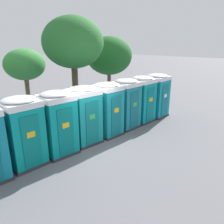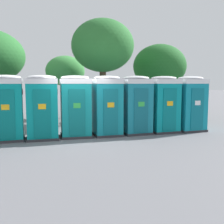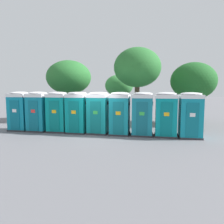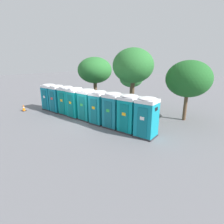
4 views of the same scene
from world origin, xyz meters
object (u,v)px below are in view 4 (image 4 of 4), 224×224
Objects in this scene: portapotty_0 at (50,97)px; portapotty_6 at (113,110)px; portapotty_5 at (99,107)px; portapotty_2 at (67,100)px; street_tree_3 at (131,78)px; street_tree_2 at (188,79)px; portapotty_7 at (129,113)px; portapotty_3 at (76,102)px; street_tree_0 at (133,66)px; street_tree_1 at (95,70)px; traffic_cone at (24,108)px; portapotty_1 at (57,98)px; portapotty_8 at (146,117)px; portapotty_4 at (87,104)px.

portapotty_0 is 7.97m from portapotty_6.
portapotty_5 is 1.00× the size of portapotty_6.
portapotty_2 is 6.89m from street_tree_3.
street_tree_3 is at bearing 162.73° from street_tree_2.
portapotty_6 is 1.00× the size of portapotty_7.
portapotty_7 is (2.65, -0.23, -0.00)m from portapotty_5.
portapotty_3 is 0.45× the size of street_tree_0.
traffic_cone is (-3.50, -6.73, -3.35)m from street_tree_1.
portapotty_1 is 1.00× the size of portapotty_5.
street_tree_1 reaches higher than portapotty_5.
portapotty_1 is 1.00× the size of portapotty_7.
street_tree_0 reaches higher than portapotty_7.
portapotty_7 is 4.97m from street_tree_0.
traffic_cone is (-12.21, -0.69, -0.97)m from portapotty_8.
street_tree_1 is 1.30× the size of street_tree_3.
portapotty_0 is 0.50× the size of street_tree_1.
portapotty_5 is 7.74m from street_tree_1.
portapotty_2 is at bearing -2.76° from portapotty_1.
portapotty_2 and portapotty_6 have the same top height.
portapotty_6 is at bearing -131.40° from street_tree_2.
portapotty_5 is (3.95, -0.51, 0.00)m from portapotty_2.
portapotty_7 is (3.96, -0.44, 0.00)m from portapotty_4.
portapotty_2 and portapotty_8 have the same top height.
portapotty_0 is 0.45× the size of street_tree_0.
portapotty_3 and portapotty_4 have the same top height.
portapotty_0 is at bearing 173.79° from portapotty_5.
portapotty_4 is 5.32m from portapotty_8.
street_tree_0 is at bearing 26.02° from traffic_cone.
portapotty_7 is 3.97× the size of traffic_cone.
portapotty_3 is 6.53m from street_tree_3.
street_tree_0 reaches higher than traffic_cone.
portapotty_7 is 5.71m from street_tree_2.
portapotty_5 is 1.00× the size of portapotty_8.
portapotty_3 is (3.96, -0.43, 0.00)m from portapotty_0.
street_tree_3 is (4.28, 0.58, -0.70)m from street_tree_1.
street_tree_1 is 10.13m from street_tree_2.
portapotty_0 and portapotty_7 have the same top height.
portapotty_4 is at bearing -126.25° from street_tree_0.
street_tree_1 reaches higher than portapotty_2.
street_tree_2 is (11.90, 3.70, 2.01)m from portapotty_0.
portapotty_6 is 6.76m from street_tree_3.
portapotty_5 and portapotty_7 have the same top height.
street_tree_3 is (6.14, 5.49, 1.68)m from portapotty_0.
portapotty_2 is at bearing -121.48° from street_tree_3.
portapotty_4 is at bearing 173.68° from portapotty_7.
portapotty_1 is 6.64m from portapotty_6.
portapotty_7 is at bearing -119.73° from street_tree_2.
portapotty_2 and portapotty_5 have the same top height.
street_tree_1 is at bearing 69.28° from portapotty_0.
portapotty_3 is at bearing -6.26° from portapotty_0.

